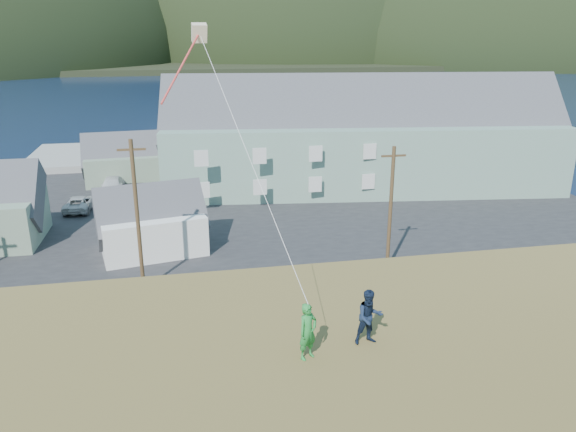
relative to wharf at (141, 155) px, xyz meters
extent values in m
plane|color=#0A1638|center=(6.00, -40.00, -0.45)|extent=(900.00, 900.00, 0.00)
cube|color=#4C3D19|center=(6.00, -42.00, -0.40)|extent=(110.00, 8.00, 0.10)
cube|color=#28282B|center=(6.00, -23.00, -0.39)|extent=(72.00, 36.00, 0.12)
cube|color=gray|center=(0.00, 0.00, 0.00)|extent=(26.00, 14.00, 0.90)
cube|color=black|center=(6.00, 290.00, 0.55)|extent=(900.00, 320.00, 2.00)
ellipsoid|color=black|center=(-14.00, 260.00, 1.55)|extent=(200.00, 180.00, 100.00)
ellipsoid|color=black|center=(76.00, 250.00, 1.55)|extent=(230.00, 207.00, 142.60)
ellipsoid|color=black|center=(186.00, 230.00, 1.55)|extent=(280.00, 252.00, 134.40)
cube|color=gray|center=(22.63, -18.16, 2.95)|extent=(39.33, 15.55, 6.56)
cube|color=#47474C|center=(22.63, -18.16, 7.98)|extent=(39.79, 15.31, 10.63)
cube|color=white|center=(2.62, -32.06, 1.08)|extent=(7.88, 6.29, 2.81)
cube|color=#47474C|center=(2.62, -32.06, 3.19)|extent=(8.36, 6.34, 4.97)
cube|color=gray|center=(-0.31, -11.48, 1.10)|extent=(9.35, 6.06, 2.86)
cube|color=#47474C|center=(-0.31, -11.48, 3.34)|extent=(9.85, 6.09, 5.36)
cylinder|color=#47331E|center=(2.24, -38.50, 4.35)|extent=(0.24, 0.24, 9.36)
cylinder|color=#47331E|center=(18.02, -38.50, 3.84)|extent=(0.24, 0.24, 8.34)
imported|color=white|center=(-1.80, -16.06, 0.41)|extent=(2.17, 5.15, 1.48)
imported|color=#B7B6BC|center=(-8.96, -21.54, 0.36)|extent=(1.89, 4.32, 1.38)
imported|color=navy|center=(4.10, -22.23, 0.34)|extent=(1.92, 4.03, 1.33)
imported|color=gray|center=(-11.76, -15.79, 0.34)|extent=(1.69, 4.14, 1.34)
imported|color=silver|center=(-4.08, -21.04, 0.32)|extent=(2.51, 4.84, 1.31)
imported|color=#32577E|center=(9.58, -16.19, 0.39)|extent=(1.65, 4.42, 1.44)
imported|color=#232228|center=(0.57, -21.07, 0.46)|extent=(2.63, 5.59, 1.58)
imported|color=#238235|center=(7.97, -58.51, 7.52)|extent=(0.67, 0.60, 1.55)
imported|color=#142037|center=(9.77, -58.11, 7.54)|extent=(0.81, 0.65, 1.58)
cube|color=beige|center=(5.79, -52.84, 14.83)|extent=(0.49, 0.46, 0.60)
cylinder|color=#DD403A|center=(5.19, -54.09, 13.93)|extent=(0.06, 0.06, 3.31)
cylinder|color=white|center=(6.88, -55.68, 11.56)|extent=(0.02, 0.02, 8.92)
camera|label=1|loc=(5.05, -70.97, 14.96)|focal=35.00mm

